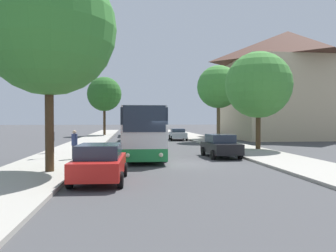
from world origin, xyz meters
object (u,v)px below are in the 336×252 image
bus_middle (139,127)px  pedestrian_waiting_near (74,144)px  bus_front (143,131)px  parked_car_right_near (221,146)px  tree_right_near (218,87)px  tree_right_mid (258,85)px  bus_rear (135,124)px  bus_stop_sign (48,135)px  tree_left_near (104,94)px  pedestrian_waiting_far (52,141)px  parked_car_left_curb (100,163)px  parked_car_right_far (178,134)px  tree_left_far (49,28)px

bus_middle → pedestrian_waiting_near: (-4.43, -17.53, -0.70)m
bus_front → parked_car_right_near: (5.25, -1.43, -1.00)m
tree_right_near → tree_right_mid: tree_right_near is taller
bus_rear → bus_stop_sign: (-6.00, -31.23, -0.27)m
bus_middle → tree_left_near: bearing=110.7°
bus_rear → tree_right_mid: 28.57m
bus_front → pedestrian_waiting_far: size_ratio=6.36×
parked_car_right_near → pedestrian_waiting_near: pedestrian_waiting_near is taller
bus_middle → parked_car_left_curb: 24.64m
bus_middle → parked_car_right_near: bus_middle is taller
bus_front → tree_left_near: tree_left_near is taller
parked_car_left_curb → tree_right_mid: size_ratio=0.52×
bus_stop_sign → bus_front: bearing=16.1°
parked_car_right_near → tree_right_mid: tree_right_mid is taller
parked_car_left_curb → pedestrian_waiting_far: bearing=114.6°
pedestrian_waiting_near → bus_front: bearing=114.6°
tree_left_near → bus_stop_sign: bearing=-92.1°
bus_front → bus_stop_sign: bus_front is taller
bus_middle → tree_left_near: (-5.01, 14.52, 4.87)m
bus_stop_sign → tree_left_near: (1.17, 31.27, 5.02)m
bus_middle → parked_car_right_far: bus_middle is taller
parked_car_right_near → pedestrian_waiting_far: pedestrian_waiting_far is taller
tree_left_near → tree_right_near: tree_left_near is taller
tree_right_near → tree_right_mid: size_ratio=1.09×
bus_front → tree_right_near: size_ratio=1.28×
bus_stop_sign → pedestrian_waiting_near: size_ratio=1.31×
parked_car_left_curb → pedestrian_waiting_near: 7.31m
parked_car_right_far → tree_left_near: 16.60m
tree_left_far → tree_right_near: bearing=56.8°
pedestrian_waiting_near → pedestrian_waiting_far: (-2.25, 3.97, -0.00)m
tree_left_far → tree_left_near: bearing=90.3°
bus_middle → parked_car_right_far: bearing=29.6°
pedestrian_waiting_near → tree_left_near: (-0.58, 32.05, 5.57)m
bus_middle → tree_right_near: (9.30, -0.80, 4.66)m
bus_stop_sign → tree_right_near: (15.48, 15.95, 4.81)m
parked_car_left_curb → parked_car_right_near: size_ratio=1.04×
bus_front → tree_left_far: bearing=-121.0°
parked_car_left_curb → parked_car_right_near: bearing=50.3°
bus_middle → tree_left_far: bearing=-100.4°
bus_middle → bus_stop_sign: 17.86m
tree_left_near → tree_left_far: (0.22, -36.85, 0.21)m
parked_car_right_far → pedestrian_waiting_near: size_ratio=2.63×
parked_car_left_curb → tree_left_far: size_ratio=0.43×
bus_middle → pedestrian_waiting_near: bus_middle is taller
pedestrian_waiting_near → parked_car_right_far: bearing=149.2°
bus_front → tree_right_mid: (9.66, 2.85, 3.64)m
tree_right_near → tree_right_mid: 11.40m
tree_right_near → tree_right_mid: (0.24, -11.35, -0.96)m
parked_car_left_curb → tree_right_mid: bearing=49.1°
parked_car_left_curb → tree_left_far: bearing=141.8°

